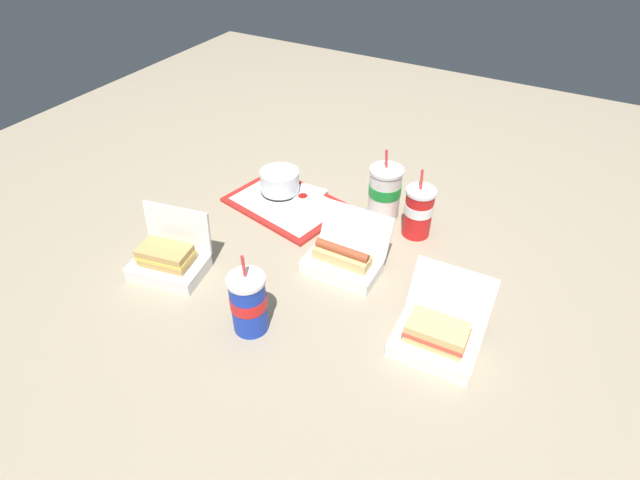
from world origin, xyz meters
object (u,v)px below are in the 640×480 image
(food_tray, at_px, (286,204))
(ketchup_cup, at_px, (303,199))
(clamshell_hotdog_back, at_px, (344,259))
(soda_cup_left, at_px, (249,303))
(cake_container, at_px, (280,182))
(plastic_fork, at_px, (291,224))
(soda_cup_right, at_px, (418,211))
(soda_cup_front, at_px, (385,192))
(clamshell_sandwich_front, at_px, (169,259))
(clamshell_sandwich_corner, at_px, (437,335))

(food_tray, bearing_deg, ketchup_cup, -149.49)
(clamshell_hotdog_back, bearing_deg, soda_cup_left, 70.72)
(ketchup_cup, bearing_deg, food_tray, 30.51)
(food_tray, height_order, cake_container, cake_container)
(clamshell_hotdog_back, bearing_deg, plastic_fork, -22.27)
(ketchup_cup, height_order, soda_cup_right, soda_cup_right)
(cake_container, distance_m, soda_cup_right, 0.48)
(soda_cup_front, relative_size, soda_cup_left, 1.04)
(soda_cup_right, bearing_deg, cake_container, 2.43)
(plastic_fork, bearing_deg, soda_cup_right, -156.48)
(clamshell_sandwich_front, height_order, soda_cup_right, soda_cup_right)
(food_tray, relative_size, plastic_fork, 3.78)
(food_tray, relative_size, ketchup_cup, 10.41)
(soda_cup_front, bearing_deg, food_tray, 18.89)
(clamshell_sandwich_corner, xyz_separation_m, soda_cup_front, (0.33, -0.44, 0.05))
(cake_container, bearing_deg, soda_cup_left, 115.61)
(soda_cup_left, xyz_separation_m, soda_cup_right, (-0.22, -0.56, -0.00))
(cake_container, bearing_deg, clamshell_sandwich_corner, 150.92)
(clamshell_sandwich_corner, bearing_deg, clamshell_hotdog_back, -23.85)
(clamshell_hotdog_back, relative_size, clamshell_sandwich_corner, 0.97)
(cake_container, height_order, clamshell_sandwich_corner, clamshell_sandwich_corner)
(food_tray, distance_m, ketchup_cup, 0.06)
(ketchup_cup, height_order, plastic_fork, ketchup_cup)
(food_tray, height_order, plastic_fork, plastic_fork)
(food_tray, distance_m, clamshell_sandwich_front, 0.45)
(cake_container, relative_size, clamshell_sandwich_corner, 0.63)
(food_tray, bearing_deg, clamshell_sandwich_corner, 152.12)
(clamshell_hotdog_back, bearing_deg, cake_container, -33.26)
(soda_cup_left, bearing_deg, clamshell_sandwich_corner, -159.26)
(plastic_fork, distance_m, soda_cup_right, 0.39)
(soda_cup_right, bearing_deg, ketchup_cup, 5.80)
(cake_container, distance_m, clamshell_sandwich_front, 0.48)
(food_tray, bearing_deg, soda_cup_right, -171.13)
(cake_container, distance_m, ketchup_cup, 0.11)
(plastic_fork, bearing_deg, cake_container, -49.03)
(food_tray, xyz_separation_m, clamshell_hotdog_back, (-0.31, 0.19, 0.03))
(ketchup_cup, bearing_deg, clamshell_hotdog_back, 140.03)
(clamshell_sandwich_front, distance_m, soda_cup_front, 0.68)
(ketchup_cup, height_order, soda_cup_front, soda_cup_front)
(clamshell_hotdog_back, relative_size, clamshell_sandwich_front, 0.92)
(food_tray, xyz_separation_m, clamshell_sandwich_front, (0.11, 0.43, 0.04))
(cake_container, bearing_deg, clamshell_sandwich_front, 83.01)
(clamshell_sandwich_front, xyz_separation_m, soda_cup_right, (-0.54, -0.50, 0.04))
(clamshell_hotdog_back, distance_m, clamshell_sandwich_front, 0.49)
(ketchup_cup, relative_size, plastic_fork, 0.36)
(food_tray, xyz_separation_m, clamshell_sandwich_corner, (-0.63, 0.33, 0.04))
(plastic_fork, distance_m, clamshell_sandwich_front, 0.39)
(clamshell_sandwich_front, distance_m, clamshell_sandwich_corner, 0.75)
(cake_container, bearing_deg, ketchup_cup, 169.75)
(clamshell_sandwich_corner, bearing_deg, ketchup_cup, -31.86)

